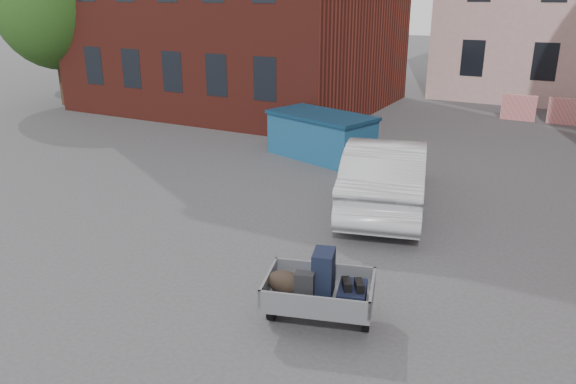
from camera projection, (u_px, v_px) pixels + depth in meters
The scene contains 6 objects.
ground at pixel (281, 253), 10.92m from camera, with size 120.00×120.00×0.00m, color #38383A.
far_building at pixel (174, 5), 36.72m from camera, with size 6.00×6.00×8.00m, color maroon.
barriers at pixel (566, 112), 21.38m from camera, with size 4.70×0.18×1.00m.
trailer at pixel (318, 289), 8.36m from camera, with size 1.84×1.96×1.20m.
dumpster at pixel (321, 135), 17.05m from camera, with size 3.58×2.55×1.36m.
silver_car at pixel (386, 173), 13.00m from camera, with size 1.74×5.00×1.65m, color #B3B5BB.
Camera 1 is at (4.75, -8.68, 4.77)m, focal length 35.00 mm.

